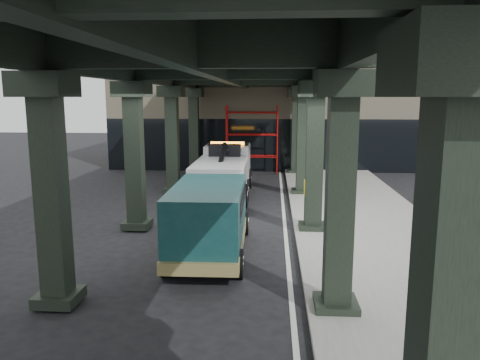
% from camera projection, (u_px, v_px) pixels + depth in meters
% --- Properties ---
extents(ground, '(90.00, 90.00, 0.00)m').
position_uv_depth(ground, '(230.00, 250.00, 13.97)').
color(ground, black).
rests_on(ground, ground).
extents(sidewalk, '(5.00, 40.00, 0.15)m').
position_uv_depth(sidewalk, '(369.00, 231.00, 15.61)').
color(sidewalk, gray).
rests_on(sidewalk, ground).
extents(lane_stripe, '(0.12, 38.00, 0.01)m').
position_uv_depth(lane_stripe, '(285.00, 232.00, 15.81)').
color(lane_stripe, silver).
rests_on(lane_stripe, ground).
extents(viaduct, '(7.40, 32.00, 6.40)m').
position_uv_depth(viaduct, '(223.00, 67.00, 15.00)').
color(viaduct, black).
rests_on(viaduct, ground).
extents(building, '(22.00, 10.00, 8.00)m').
position_uv_depth(building, '(284.00, 104.00, 32.77)').
color(building, '#C6B793').
rests_on(building, ground).
extents(scaffolding, '(3.08, 0.88, 4.00)m').
position_uv_depth(scaffolding, '(252.00, 138.00, 27.98)').
color(scaffolding, '#AC0F0D').
rests_on(scaffolding, ground).
extents(tow_truck, '(2.37, 7.63, 2.49)m').
position_uv_depth(tow_truck, '(224.00, 171.00, 21.15)').
color(tow_truck, black).
rests_on(tow_truck, ground).
extents(towed_van, '(2.18, 5.23, 2.10)m').
position_uv_depth(towed_van, '(209.00, 218.00, 13.25)').
color(towed_van, '#124042').
rests_on(towed_van, ground).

